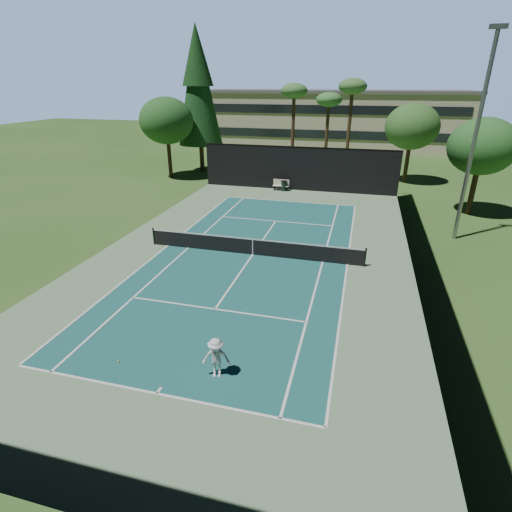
{
  "coord_description": "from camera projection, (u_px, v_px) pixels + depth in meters",
  "views": [
    {
      "loc": [
        5.74,
        -20.86,
        9.36
      ],
      "look_at": [
        1.0,
        -3.0,
        1.3
      ],
      "focal_mm": 28.0,
      "sensor_mm": 36.0,
      "label": 1
    }
  ],
  "objects": [
    {
      "name": "fence",
      "position": [
        253.0,
        222.0,
        22.83
      ],
      "size": [
        18.04,
        32.05,
        4.03
      ],
      "color": "black",
      "rests_on": "ground"
    },
    {
      "name": "tennis_net",
      "position": [
        253.0,
        246.0,
        23.35
      ],
      "size": [
        12.9,
        0.1,
        1.1
      ],
      "color": "black",
      "rests_on": "ground"
    },
    {
      "name": "tennis_ball_c",
      "position": [
        273.0,
        232.0,
        27.09
      ],
      "size": [
        0.06,
        0.06,
        0.06
      ],
      "primitive_type": "sphere",
      "color": "#CDED36",
      "rests_on": "ground"
    },
    {
      "name": "tennis_ball_b",
      "position": [
        241.0,
        231.0,
        27.33
      ],
      "size": [
        0.06,
        0.06,
        0.06
      ],
      "primitive_type": "sphere",
      "color": "#CBDD32",
      "rests_on": "ground"
    },
    {
      "name": "court_lines",
      "position": [
        253.0,
        255.0,
        23.57
      ],
      "size": [
        11.07,
        23.87,
        0.01
      ],
      "color": "white",
      "rests_on": "ground"
    },
    {
      "name": "court_surface",
      "position": [
        253.0,
        255.0,
        23.57
      ],
      "size": [
        10.97,
        23.77,
        0.01
      ],
      "primitive_type": "cube",
      "color": "#1C5A59",
      "rests_on": "ground"
    },
    {
      "name": "trash_bin",
      "position": [
        284.0,
        186.0,
        37.3
      ],
      "size": [
        0.56,
        0.56,
        0.95
      ],
      "color": "black",
      "rests_on": "ground"
    },
    {
      "name": "campus_building",
      "position": [
        330.0,
        118.0,
        62.63
      ],
      "size": [
        40.5,
        12.5,
        8.3
      ],
      "color": "beige",
      "rests_on": "ground"
    },
    {
      "name": "tennis_ball_d",
      "position": [
        176.0,
        231.0,
        27.27
      ],
      "size": [
        0.06,
        0.06,
        0.06
      ],
      "primitive_type": "sphere",
      "color": "#E2F537",
      "rests_on": "ground"
    },
    {
      "name": "decid_tree_b",
      "position": [
        482.0,
        147.0,
        28.88
      ],
      "size": [
        4.8,
        4.8,
        7.14
      ],
      "color": "#452E1D",
      "rests_on": "ground"
    },
    {
      "name": "park_bench",
      "position": [
        281.0,
        185.0,
        37.45
      ],
      "size": [
        1.5,
        0.45,
        1.02
      ],
      "color": "beige",
      "rests_on": "ground"
    },
    {
      "name": "player",
      "position": [
        216.0,
        358.0,
        13.55
      ],
      "size": [
        1.08,
        0.75,
        1.52
      ],
      "primitive_type": "imported",
      "rotation": [
        0.0,
        0.0,
        0.21
      ],
      "color": "silver",
      "rests_on": "ground"
    },
    {
      "name": "pine_tree",
      "position": [
        198.0,
        80.0,
        42.07
      ],
      "size": [
        4.8,
        4.8,
        15.0
      ],
      "color": "#49331F",
      "rests_on": "ground"
    },
    {
      "name": "tennis_ball_a",
      "position": [
        118.0,
        362.0,
        14.51
      ],
      "size": [
        0.07,
        0.07,
        0.07
      ],
      "primitive_type": "sphere",
      "color": "#CDD530",
      "rests_on": "ground"
    },
    {
      "name": "light_pole",
      "position": [
        475.0,
        136.0,
        23.48
      ],
      "size": [
        0.9,
        0.25,
        12.22
      ],
      "color": "gray",
      "rests_on": "ground"
    },
    {
      "name": "palm_a",
      "position": [
        294.0,
        94.0,
        42.03
      ],
      "size": [
        2.8,
        2.8,
        9.32
      ],
      "color": "#4A2D1F",
      "rests_on": "ground"
    },
    {
      "name": "decid_tree_c",
      "position": [
        166.0,
        121.0,
        40.51
      ],
      "size": [
        5.44,
        5.44,
        8.09
      ],
      "color": "#462C1E",
      "rests_on": "ground"
    },
    {
      "name": "apron_slab",
      "position": [
        253.0,
        255.0,
        23.57
      ],
      "size": [
        18.0,
        32.0,
        0.01
      ],
      "primitive_type": "cube",
      "color": "#678C62",
      "rests_on": "ground"
    },
    {
      "name": "ground",
      "position": [
        253.0,
        255.0,
        23.57
      ],
      "size": [
        160.0,
        160.0,
        0.0
      ],
      "primitive_type": "plane",
      "color": "#315720",
      "rests_on": "ground"
    },
    {
      "name": "palm_b",
      "position": [
        329.0,
        102.0,
        43.31
      ],
      "size": [
        2.8,
        2.8,
        8.42
      ],
      "color": "#45321D",
      "rests_on": "ground"
    },
    {
      "name": "palm_c",
      "position": [
        352.0,
        91.0,
        39.57
      ],
      "size": [
        2.8,
        2.8,
        9.77
      ],
      "color": "#46311E",
      "rests_on": "ground"
    },
    {
      "name": "decid_tree_a",
      "position": [
        412.0,
        127.0,
        38.54
      ],
      "size": [
        5.12,
        5.12,
        7.62
      ],
      "color": "#402D1B",
      "rests_on": "ground"
    }
  ]
}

